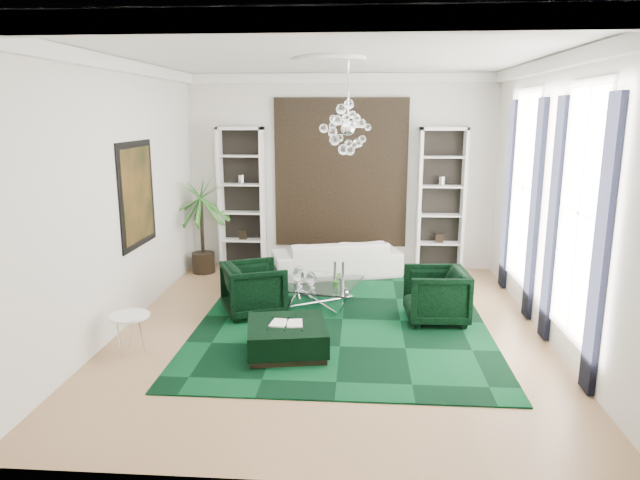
# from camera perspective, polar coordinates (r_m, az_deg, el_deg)

# --- Properties ---
(floor) EXTENTS (6.00, 7.00, 0.02)m
(floor) POSITION_cam_1_polar(r_m,az_deg,el_deg) (8.34, 1.08, -8.99)
(floor) COLOR tan
(floor) RESTS_ON ground
(ceiling) EXTENTS (6.00, 7.00, 0.02)m
(ceiling) POSITION_cam_1_polar(r_m,az_deg,el_deg) (7.79, 1.21, 18.14)
(ceiling) COLOR white
(ceiling) RESTS_ON ground
(wall_back) EXTENTS (6.00, 0.02, 3.80)m
(wall_back) POSITION_cam_1_polar(r_m,az_deg,el_deg) (11.32, 2.10, 6.71)
(wall_back) COLOR silver
(wall_back) RESTS_ON ground
(wall_front) EXTENTS (6.00, 0.02, 3.80)m
(wall_front) POSITION_cam_1_polar(r_m,az_deg,el_deg) (4.41, -1.29, -2.60)
(wall_front) COLOR silver
(wall_front) RESTS_ON ground
(wall_left) EXTENTS (0.02, 7.00, 3.80)m
(wall_left) POSITION_cam_1_polar(r_m,az_deg,el_deg) (8.54, -19.52, 4.09)
(wall_left) COLOR silver
(wall_left) RESTS_ON ground
(wall_right) EXTENTS (0.02, 7.00, 3.80)m
(wall_right) POSITION_cam_1_polar(r_m,az_deg,el_deg) (8.25, 22.56, 3.57)
(wall_right) COLOR silver
(wall_right) RESTS_ON ground
(crown_molding) EXTENTS (6.00, 7.00, 0.18)m
(crown_molding) POSITION_cam_1_polar(r_m,az_deg,el_deg) (7.78, 1.20, 17.33)
(crown_molding) COLOR white
(crown_molding) RESTS_ON ceiling
(ceiling_medallion) EXTENTS (0.90, 0.90, 0.05)m
(ceiling_medallion) POSITION_cam_1_polar(r_m,az_deg,el_deg) (8.08, 1.32, 17.65)
(ceiling_medallion) COLOR white
(ceiling_medallion) RESTS_ON ceiling
(tapestry) EXTENTS (2.50, 0.06, 2.80)m
(tapestry) POSITION_cam_1_polar(r_m,az_deg,el_deg) (11.27, 2.09, 6.68)
(tapestry) COLOR black
(tapestry) RESTS_ON wall_back
(shelving_left) EXTENTS (0.90, 0.38, 2.80)m
(shelving_left) POSITION_cam_1_polar(r_m,az_deg,el_deg) (11.42, -7.81, 4.13)
(shelving_left) COLOR white
(shelving_left) RESTS_ON floor
(shelving_right) EXTENTS (0.90, 0.38, 2.80)m
(shelving_right) POSITION_cam_1_polar(r_m,az_deg,el_deg) (11.28, 12.01, 3.86)
(shelving_right) COLOR white
(shelving_right) RESTS_ON floor
(painting) EXTENTS (0.04, 1.30, 1.60)m
(painting) POSITION_cam_1_polar(r_m,az_deg,el_deg) (9.08, -17.76, 4.35)
(painting) COLOR black
(painting) RESTS_ON wall_left
(window_near) EXTENTS (0.03, 1.10, 2.90)m
(window_near) POSITION_cam_1_polar(r_m,az_deg,el_deg) (7.40, 24.54, 2.47)
(window_near) COLOR white
(window_near) RESTS_ON wall_right
(curtain_near_a) EXTENTS (0.07, 0.30, 3.25)m
(curtain_near_a) POSITION_cam_1_polar(r_m,az_deg,el_deg) (6.72, 26.32, -0.80)
(curtain_near_a) COLOR black
(curtain_near_a) RESTS_ON floor
(curtain_near_b) EXTENTS (0.07, 0.30, 3.25)m
(curtain_near_b) POSITION_cam_1_polar(r_m,az_deg,el_deg) (8.16, 22.30, 1.72)
(curtain_near_b) COLOR black
(curtain_near_b) RESTS_ON floor
(window_far) EXTENTS (0.03, 1.10, 2.90)m
(window_far) POSITION_cam_1_polar(r_m,az_deg,el_deg) (9.67, 19.71, 4.98)
(window_far) COLOR white
(window_far) RESTS_ON wall_right
(curtain_far_a) EXTENTS (0.07, 0.30, 3.25)m
(curtain_far_a) POSITION_cam_1_polar(r_m,az_deg,el_deg) (8.95, 20.67, 2.73)
(curtain_far_a) COLOR black
(curtain_far_a) RESTS_ON floor
(curtain_far_b) EXTENTS (0.07, 0.30, 3.25)m
(curtain_far_b) POSITION_cam_1_polar(r_m,az_deg,el_deg) (10.44, 18.31, 4.20)
(curtain_far_b) COLOR black
(curtain_far_b) RESTS_ON floor
(rug) EXTENTS (4.20, 5.00, 0.02)m
(rug) POSITION_cam_1_polar(r_m,az_deg,el_deg) (8.68, 2.26, -7.97)
(rug) COLOR black
(rug) RESTS_ON floor
(sofa) EXTENTS (2.56, 1.57, 0.70)m
(sofa) POSITION_cam_1_polar(r_m,az_deg,el_deg) (10.88, 1.63, -1.83)
(sofa) COLOR silver
(sofa) RESTS_ON floor
(armchair_left) EXTENTS (1.17, 1.15, 0.81)m
(armchair_left) POSITION_cam_1_polar(r_m,az_deg,el_deg) (8.86, -6.62, -4.89)
(armchair_left) COLOR black
(armchair_left) RESTS_ON floor
(armchair_right) EXTENTS (0.94, 0.92, 0.81)m
(armchair_right) POSITION_cam_1_polar(r_m,az_deg,el_deg) (8.67, 11.51, -5.46)
(armchair_right) COLOR black
(armchair_right) RESTS_ON floor
(coffee_table) EXTENTS (1.45, 1.45, 0.41)m
(coffee_table) POSITION_cam_1_polar(r_m,az_deg,el_deg) (9.20, -0.12, -5.47)
(coffee_table) COLOR white
(coffee_table) RESTS_ON floor
(ottoman_side) EXTENTS (1.12, 1.12, 0.40)m
(ottoman_side) POSITION_cam_1_polar(r_m,az_deg,el_deg) (9.99, -6.92, -4.13)
(ottoman_side) COLOR black
(ottoman_side) RESTS_ON floor
(ottoman_front) EXTENTS (1.16, 1.16, 0.40)m
(ottoman_front) POSITION_cam_1_polar(r_m,az_deg,el_deg) (7.50, -3.32, -9.80)
(ottoman_front) COLOR black
(ottoman_front) RESTS_ON floor
(book) EXTENTS (0.42, 0.28, 0.03)m
(book) POSITION_cam_1_polar(r_m,az_deg,el_deg) (7.43, -3.34, -8.27)
(book) COLOR white
(book) RESTS_ON ottoman_front
(side_table) EXTENTS (0.61, 0.61, 0.50)m
(side_table) POSITION_cam_1_polar(r_m,az_deg,el_deg) (7.89, -18.41, -8.93)
(side_table) COLOR white
(side_table) RESTS_ON floor
(palm) EXTENTS (1.66, 1.66, 2.40)m
(palm) POSITION_cam_1_polar(r_m,az_deg,el_deg) (11.17, -11.79, 2.75)
(palm) COLOR #2F6D24
(palm) RESTS_ON floor
(chandelier) EXTENTS (0.91, 0.91, 0.72)m
(chandelier) POSITION_cam_1_polar(r_m,az_deg,el_deg) (7.92, 2.81, 11.08)
(chandelier) COLOR white
(chandelier) RESTS_ON ceiling
(table_plant) EXTENTS (0.16, 0.14, 0.24)m
(table_plant) POSITION_cam_1_polar(r_m,az_deg,el_deg) (8.84, 1.70, -4.00)
(table_plant) COLOR #2F6D24
(table_plant) RESTS_ON coffee_table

